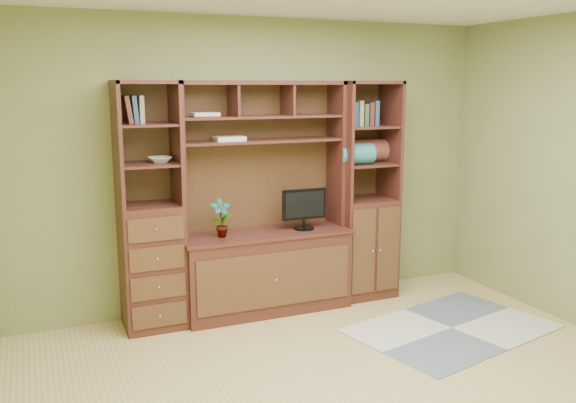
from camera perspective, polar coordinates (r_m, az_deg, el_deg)
name	(u,v)px	position (r m, az deg, el deg)	size (l,w,h in m)	color
room	(373,203)	(3.78, 7.93, -0.11)	(4.60, 4.10, 2.64)	tan
center_hutch	(265,199)	(5.35, -2.14, 0.21)	(1.54, 0.53, 2.05)	#441E18
left_tower	(150,207)	(5.13, -12.80, -0.52)	(0.50, 0.45, 2.05)	#441E18
right_tower	(365,191)	(5.82, 7.18, 1.01)	(0.55, 0.45, 2.05)	#441E18
rug	(452,328)	(5.39, 15.06, -11.39)	(1.62, 1.08, 0.01)	#979C9C
monitor	(304,202)	(5.46, 1.51, -0.01)	(0.41, 0.18, 0.51)	black
orchid	(221,218)	(5.21, -6.28, -1.56)	(0.18, 0.12, 0.34)	#9C4E34
magazines	(229,139)	(5.27, -5.52, 5.88)	(0.25, 0.18, 0.04)	beige
bowl	(160,160)	(5.08, -11.90, 3.86)	(0.19, 0.19, 0.05)	beige
blanket_teal	(355,154)	(5.66, 6.31, 4.45)	(0.34, 0.20, 0.20)	teal
blanket_red	(367,151)	(5.87, 7.40, 4.75)	(0.39, 0.21, 0.21)	brown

